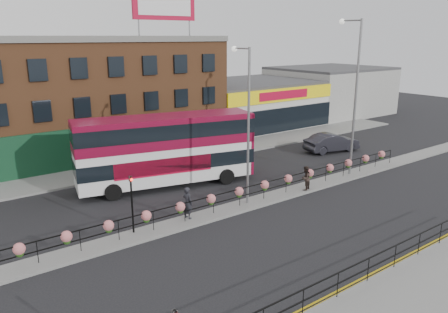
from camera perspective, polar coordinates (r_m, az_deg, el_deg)
ground at (r=28.09m, az=3.67°, el=-6.24°), size 120.00×120.00×0.00m
south_pavement at (r=21.33m, az=25.70°, el=-15.08°), size 60.00×4.00×0.15m
north_pavement at (r=37.53m, az=-8.21°, el=-0.63°), size 60.00×4.00×0.15m
median at (r=28.06m, az=3.67°, el=-6.10°), size 60.00×1.60×0.15m
yellow_line_inner at (r=22.31m, az=20.38°, el=-13.28°), size 60.00×0.10×0.01m
yellow_line_outer at (r=22.23m, az=20.77°, el=-13.43°), size 60.00×0.10×0.01m
brick_building at (r=42.20m, az=-18.55°, el=7.53°), size 25.00×12.21×10.30m
supermarket at (r=52.21m, az=3.09°, el=6.93°), size 15.00×12.25×5.30m
warehouse_east at (r=62.57m, az=13.63°, el=8.41°), size 14.50×12.00×6.30m
billboard at (r=40.00m, az=-7.81°, el=19.36°), size 6.00×0.29×4.40m
median_railing at (r=27.72m, az=3.70°, el=-4.23°), size 30.04×0.56×1.23m
south_railing at (r=20.18m, az=18.38°, el=-13.20°), size 20.04×0.05×1.12m
double_decker_bus at (r=30.84m, az=-7.53°, el=1.70°), size 12.81×5.59×5.05m
car at (r=41.60m, az=13.88°, el=1.79°), size 3.98×5.98×1.72m
pedestrian_a at (r=25.36m, az=-4.79°, el=-6.03°), size 0.86×0.70×1.90m
pedestrian_b at (r=30.39m, az=10.59°, el=-2.79°), size 1.20×1.12×1.69m
lamp_column_west at (r=26.57m, az=2.90°, el=5.68°), size 0.35×1.69×9.65m
lamp_column_east at (r=33.80m, az=16.54°, el=9.00°), size 0.41×2.01×11.45m
traffic_light_median at (r=23.51m, az=-12.01°, el=-4.53°), size 0.15×0.28×3.65m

